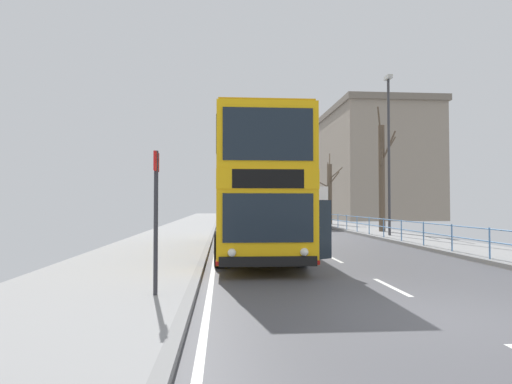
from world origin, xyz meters
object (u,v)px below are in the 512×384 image
(street_lamp_far_side, at_px, (389,144))
(background_building_00, at_px, (374,164))
(double_decker_bus_main, at_px, (254,190))
(bare_tree_far_00, at_px, (382,175))
(bus_stop_sign_near, at_px, (156,206))
(background_bus_far_lane, at_px, (300,206))
(bare_tree_far_01, at_px, (330,192))

(street_lamp_far_side, relative_size, background_building_00, 0.53)
(double_decker_bus_main, relative_size, background_building_00, 0.64)
(street_lamp_far_side, bearing_deg, bare_tree_far_00, 75.29)
(bus_stop_sign_near, xyz_separation_m, background_building_00, (20.00, 43.21, 5.07))
(street_lamp_far_side, height_order, bare_tree_far_00, street_lamp_far_side)
(background_bus_far_lane, bearing_deg, bare_tree_far_00, -71.21)
(double_decker_bus_main, height_order, background_bus_far_lane, double_decker_bus_main)
(background_building_00, bearing_deg, background_bus_far_lane, -127.49)
(bare_tree_far_00, bearing_deg, double_decker_bus_main, -130.31)
(background_bus_far_lane, bearing_deg, bus_stop_sign_near, -105.80)
(bus_stop_sign_near, relative_size, street_lamp_far_side, 0.31)
(background_bus_far_lane, height_order, bare_tree_far_01, bare_tree_far_01)
(street_lamp_far_side, relative_size, bare_tree_far_00, 1.16)
(bare_tree_far_01, bearing_deg, bare_tree_far_00, -85.36)
(bare_tree_far_00, bearing_deg, background_building_00, 70.84)
(double_decker_bus_main, distance_m, street_lamp_far_side, 10.85)
(bus_stop_sign_near, bearing_deg, background_bus_far_lane, 74.20)
(background_bus_far_lane, height_order, street_lamp_far_side, street_lamp_far_side)
(background_bus_far_lane, xyz_separation_m, bare_tree_far_01, (2.54, -0.05, 1.13))
(bare_tree_far_01, bearing_deg, background_building_00, 58.75)
(double_decker_bus_main, xyz_separation_m, bus_stop_sign_near, (-2.36, -7.15, -0.53))
(background_bus_far_lane, height_order, background_building_00, background_building_00)
(street_lamp_far_side, bearing_deg, background_building_00, 71.33)
(street_lamp_far_side, xyz_separation_m, background_building_00, (9.82, 29.07, 1.76))
(double_decker_bus_main, xyz_separation_m, street_lamp_far_side, (7.81, 6.99, 2.78))
(background_building_00, bearing_deg, bare_tree_far_00, -109.16)
(background_bus_far_lane, relative_size, bare_tree_far_01, 1.66)
(street_lamp_far_side, relative_size, bare_tree_far_01, 1.40)
(bare_tree_far_00, relative_size, bare_tree_far_01, 1.22)
(double_decker_bus_main, xyz_separation_m, bare_tree_far_01, (7.87, 19.95, 0.51))
(bare_tree_far_00, height_order, background_building_00, background_building_00)
(bare_tree_far_00, bearing_deg, bus_stop_sign_near, -122.41)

